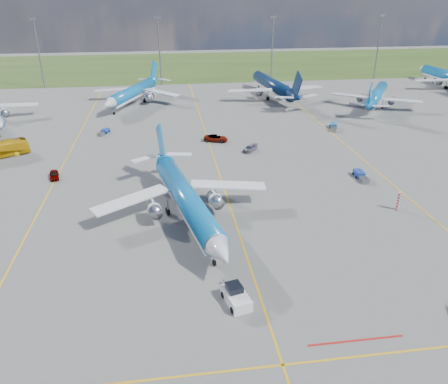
{
  "coord_description": "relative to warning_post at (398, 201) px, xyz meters",
  "views": [
    {
      "loc": [
        -9.57,
        -48.81,
        32.02
      ],
      "look_at": [
        -1.39,
        9.79,
        4.0
      ],
      "focal_mm": 35.0,
      "sensor_mm": 36.0,
      "label": 1
    }
  ],
  "objects": [
    {
      "name": "baggage_tug_e",
      "position": [
        5.57,
        42.57,
        -0.95
      ],
      "size": [
        3.13,
        5.42,
        1.18
      ],
      "rotation": [
        0.0,
        0.0,
        -0.35
      ],
      "color": "#185F92",
      "rests_on": "ground"
    },
    {
      "name": "floodlight_masts",
      "position": [
        -16.0,
        102.0,
        11.06
      ],
      "size": [
        202.2,
        0.5,
        22.7
      ],
      "color": "slate",
      "rests_on": "ground"
    },
    {
      "name": "warning_post",
      "position": [
        0.0,
        0.0,
        0.0
      ],
      "size": [
        0.5,
        0.5,
        3.0
      ],
      "primitive_type": "cylinder",
      "color": "red",
      "rests_on": "ground"
    },
    {
      "name": "ground",
      "position": [
        -26.0,
        -8.0,
        -1.5
      ],
      "size": [
        400.0,
        400.0,
        0.0
      ],
      "primitive_type": "plane",
      "color": "#595956",
      "rests_on": "ground"
    },
    {
      "name": "service_car_a",
      "position": [
        -56.27,
        20.37,
        -0.83
      ],
      "size": [
        2.42,
        4.19,
        1.34
      ],
      "primitive_type": "imported",
      "rotation": [
        0.0,
        0.0,
        0.23
      ],
      "color": "#999999",
      "rests_on": "ground"
    },
    {
      "name": "baggage_tug_c",
      "position": [
        -50.14,
        46.34,
        -1.05
      ],
      "size": [
        2.64,
        4.36,
        0.95
      ],
      "rotation": [
        0.0,
        0.0,
        -0.38
      ],
      "color": "navy",
      "rests_on": "ground"
    },
    {
      "name": "bg_jet_n",
      "position": [
        -1.36,
        77.08,
        -1.5
      ],
      "size": [
        36.7,
        45.6,
        11.08
      ],
      "primitive_type": null,
      "rotation": [
        0.0,
        0.0,
        3.25
      ],
      "color": "#071D41",
      "rests_on": "ground"
    },
    {
      "name": "service_car_c",
      "position": [
        -17.89,
        29.71,
        -0.88
      ],
      "size": [
        4.18,
        4.36,
        1.25
      ],
      "primitive_type": "imported",
      "rotation": [
        0.0,
        0.0,
        -0.74
      ],
      "color": "#999999",
      "rests_on": "ground"
    },
    {
      "name": "bg_jet_nnw",
      "position": [
        -44.38,
        75.15,
        -1.5
      ],
      "size": [
        41.5,
        46.52,
        10.04
      ],
      "primitive_type": null,
      "rotation": [
        0.0,
        0.0,
        -0.39
      ],
      "color": "#0B62A6",
      "rests_on": "ground"
    },
    {
      "name": "bg_jet_ene",
      "position": [
        63.01,
        84.42,
        -1.5
      ],
      "size": [
        31.82,
        40.74,
        10.31
      ],
      "primitive_type": null,
      "rotation": [
        0.0,
        0.0,
        3.19
      ],
      "color": "#0B62A6",
      "rests_on": "ground"
    },
    {
      "name": "taxiway_lines",
      "position": [
        -25.83,
        19.7,
        -1.49
      ],
      "size": [
        60.25,
        160.0,
        0.02
      ],
      "color": "gold",
      "rests_on": "ground"
    },
    {
      "name": "bg_jet_ne",
      "position": [
        26.28,
        63.06,
        -1.5
      ],
      "size": [
        42.39,
        44.86,
        9.37
      ],
      "primitive_type": null,
      "rotation": [
        0.0,
        0.0,
        2.56
      ],
      "color": "#0B62A6",
      "rests_on": "ground"
    },
    {
      "name": "pushback_tug",
      "position": [
        -28.9,
        -18.52,
        -0.69
      ],
      "size": [
        3.12,
        6.02,
        2.0
      ],
      "rotation": [
        0.0,
        0.0,
        0.24
      ],
      "color": "silver",
      "rests_on": "ground"
    },
    {
      "name": "service_car_b",
      "position": [
        -24.33,
        37.08,
        -0.75
      ],
      "size": [
        5.92,
        4.05,
        1.5
      ],
      "primitive_type": "imported",
      "rotation": [
        0.0,
        0.0,
        1.26
      ],
      "color": "#999999",
      "rests_on": "ground"
    },
    {
      "name": "grass_strip",
      "position": [
        -26.0,
        142.0,
        -1.5
      ],
      "size": [
        400.0,
        80.0,
        0.01
      ],
      "primitive_type": "cube",
      "color": "#2D4719",
      "rests_on": "ground"
    },
    {
      "name": "baggage_tug_w",
      "position": [
        -0.6,
        12.47,
        -0.98
      ],
      "size": [
        1.51,
        4.97,
        1.11
      ],
      "rotation": [
        0.0,
        0.0,
        -0.04
      ],
      "color": "navy",
      "rests_on": "ground"
    },
    {
      "name": "main_airliner",
      "position": [
        -33.08,
        1.35,
        -1.5
      ],
      "size": [
        36.58,
        43.65,
        10.07
      ],
      "primitive_type": null,
      "rotation": [
        0.0,
        0.0,
        0.21
      ],
      "color": "#0B62A6",
      "rests_on": "ground"
    }
  ]
}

